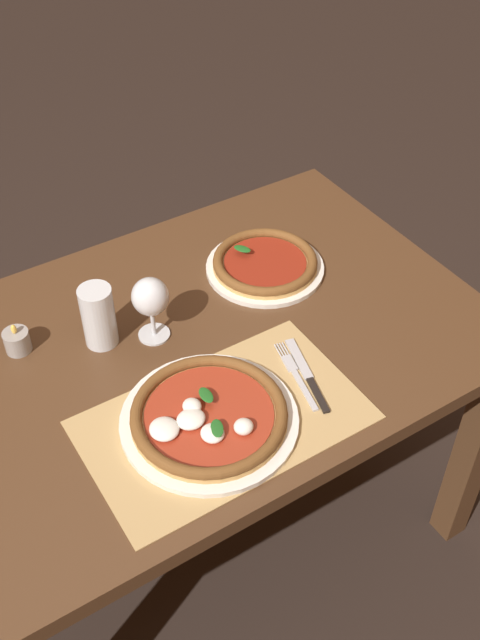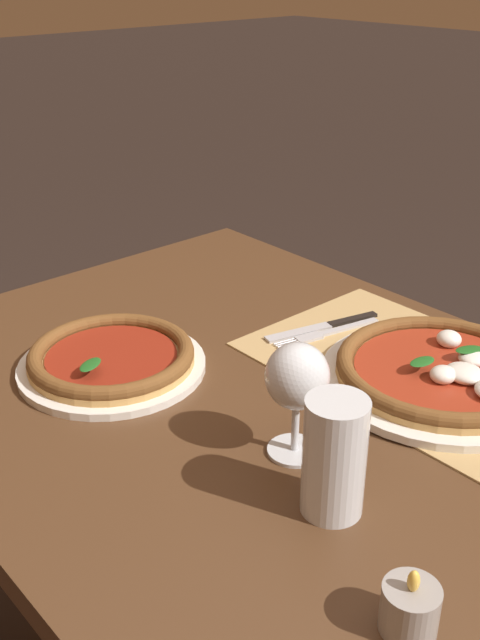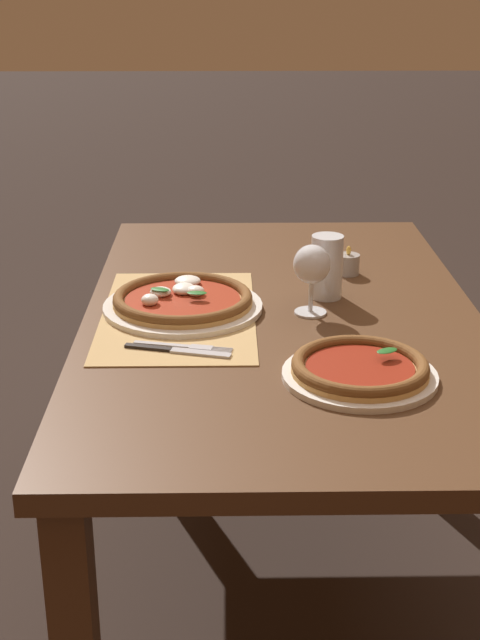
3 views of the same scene
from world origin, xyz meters
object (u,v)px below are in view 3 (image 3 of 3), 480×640
(pizza_near, at_px, (183,300))
(pizza_far, at_px, (360,369))
(knife, at_px, (178,351))
(votive_candle, at_px, (348,265))
(pint_glass, at_px, (327,268))
(fork, at_px, (183,347))
(wine_glass, at_px, (312,267))

(pizza_near, bearing_deg, pizza_far, 43.49)
(pizza_near, distance_m, knife, 0.24)
(pizza_near, bearing_deg, votive_candle, 121.39)
(pint_glass, bearing_deg, pizza_far, 2.09)
(knife, bearing_deg, fork, 152.32)
(pizza_near, xyz_separation_m, fork, (0.22, 0.01, -0.02))
(knife, distance_m, votive_candle, 0.62)
(pizza_near, xyz_separation_m, pizza_far, (0.36, 0.34, -0.00))
(pizza_near, bearing_deg, wine_glass, 84.76)
(wine_glass, relative_size, votive_candle, 2.15)
(knife, bearing_deg, pizza_far, 70.40)
(pint_glass, relative_size, votive_candle, 2.01)
(pizza_far, xyz_separation_m, fork, (-0.14, -0.33, -0.01))
(pizza_far, relative_size, fork, 1.44)
(wine_glass, bearing_deg, pizza_near, -95.24)
(fork, bearing_deg, votive_candle, 140.00)
(pint_glass, relative_size, fork, 0.73)
(knife, xyz_separation_m, votive_candle, (-0.48, 0.39, 0.02))
(pizza_far, relative_size, wine_glass, 1.84)
(pizza_far, bearing_deg, fork, -113.26)
(pizza_near, height_order, knife, pizza_near)
(votive_candle, bearing_deg, fork, -40.00)
(fork, distance_m, knife, 0.02)
(knife, height_order, votive_candle, votive_candle)
(knife, bearing_deg, pizza_near, -179.93)
(fork, height_order, votive_candle, votive_candle)
(knife, bearing_deg, votive_candle, 140.46)
(pint_glass, distance_m, fork, 0.43)
(wine_glass, relative_size, knife, 0.73)
(wine_glass, distance_m, pint_glass, 0.12)
(pizza_near, height_order, votive_candle, votive_candle)
(pizza_near, relative_size, knife, 1.65)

